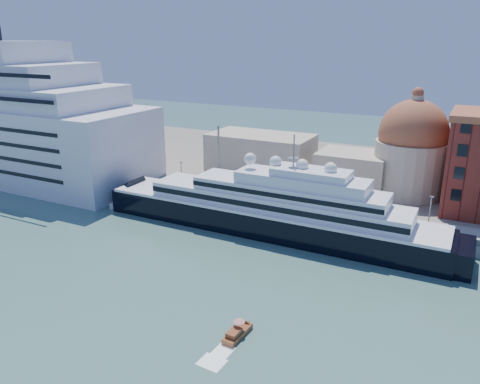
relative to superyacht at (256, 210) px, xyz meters
The scene contains 9 objects.
ground 23.94m from the superyacht, 77.96° to the right, with size 400.00×400.00×0.00m, color #38615B.
quay 12.48m from the superyacht, 65.97° to the left, with size 180.00×10.00×2.50m, color gray.
land 52.35m from the superyacht, 84.61° to the left, with size 260.00×72.00×2.00m, color slate.
quay_fence 8.26m from the superyacht, 52.97° to the left, with size 180.00×0.10×1.20m, color slate.
superyacht is the anchor object (origin of this frame).
service_barge 33.44m from the superyacht, behind, with size 11.56×6.99×2.47m.
water_taxi 40.39m from the superyacht, 68.61° to the right, with size 2.23×5.78×2.70m.
church 37.07m from the superyacht, 71.98° to the left, with size 66.00×18.00×25.50m.
lamp_posts 13.22m from the superyacht, 129.94° to the left, with size 120.80×2.40×18.00m.
Camera 1 is at (36.15, -65.00, 40.53)m, focal length 35.00 mm.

